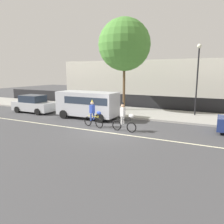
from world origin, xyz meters
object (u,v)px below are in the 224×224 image
object	(u,v)px
street_lamp_post	(198,69)
parked_car_silver	(34,104)
parked_van_silver	(88,103)
parade_cyclist_cobalt	(93,115)
parade_cyclist_zebra	(124,119)

from	to	relation	value
street_lamp_post	parked_car_silver	bearing A→B (deg)	-161.97
street_lamp_post	parked_van_silver	bearing A→B (deg)	-150.14
parade_cyclist_cobalt	parked_car_silver	size ratio (longest dim) A/B	0.47
parade_cyclist_cobalt	parked_van_silver	distance (m)	3.07
parked_car_silver	street_lamp_post	size ratio (longest dim) A/B	0.70
parade_cyclist_zebra	parked_car_silver	size ratio (longest dim) A/B	0.47
street_lamp_post	parade_cyclist_cobalt	bearing A→B (deg)	-130.79
parade_cyclist_zebra	parked_car_silver	distance (m)	10.59
parked_van_silver	parade_cyclist_cobalt	bearing A→B (deg)	-51.07
parade_cyclist_cobalt	parked_van_silver	bearing A→B (deg)	128.93
parade_cyclist_cobalt	parked_van_silver	size ratio (longest dim) A/B	0.38
parade_cyclist_cobalt	parked_van_silver	world-z (taller)	parked_van_silver
street_lamp_post	parade_cyclist_zebra	bearing A→B (deg)	-117.17
parked_van_silver	street_lamp_post	xyz separation A→B (m)	(7.83, 4.50, 2.71)
parked_car_silver	parked_van_silver	bearing A→B (deg)	0.20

